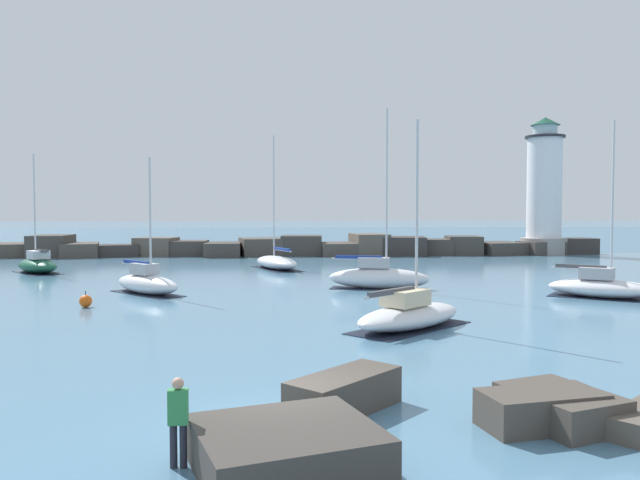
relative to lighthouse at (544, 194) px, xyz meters
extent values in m
plane|color=teal|center=(-30.29, -53.49, -6.64)|extent=(600.00, 600.00, 0.00)
cube|color=teal|center=(-30.29, 60.00, -6.64)|extent=(400.00, 116.00, 0.01)
cube|color=#4C443D|center=(-56.83, 0.80, -5.94)|extent=(5.91, 6.38, 1.41)
cube|color=#423D38|center=(-53.14, -0.02, -5.50)|extent=(3.85, 5.42, 2.29)
cube|color=#4C443D|center=(-50.24, -0.07, -5.92)|extent=(4.81, 6.15, 1.45)
cube|color=#383330|center=(-46.42, 0.16, -6.02)|extent=(4.82, 4.07, 1.25)
cube|color=brown|center=(-42.51, 0.69, -5.66)|extent=(4.69, 4.16, 1.96)
cube|color=#423D38|center=(-39.20, 0.79, -5.83)|extent=(4.21, 3.97, 1.62)
cube|color=#423D38|center=(-35.35, -0.48, -5.91)|extent=(3.81, 5.26, 1.46)
cube|color=#4C443D|center=(-31.27, 0.65, -5.71)|extent=(5.23, 5.84, 1.86)
cube|color=#423D38|center=(-26.93, 0.40, -5.57)|extent=(4.68, 4.65, 2.15)
cube|color=#4C443D|center=(-23.16, -0.02, -5.96)|extent=(4.17, 5.81, 1.37)
cube|color=brown|center=(-19.61, 0.03, -5.49)|extent=(3.96, 5.38, 2.32)
cube|color=#383330|center=(-16.14, -0.38, -5.64)|extent=(5.83, 5.56, 2.00)
cube|color=#423D38|center=(-12.40, 0.09, -5.78)|extent=(4.62, 4.50, 1.72)
cube|color=#423D38|center=(-9.09, 0.02, -5.62)|extent=(4.10, 4.82, 2.04)
cube|color=#423D38|center=(-4.97, 0.35, -5.97)|extent=(5.99, 6.19, 1.34)
cube|color=#423D38|center=(-0.51, -0.49, -5.93)|extent=(4.71, 4.48, 1.44)
cube|color=#383330|center=(3.51, 0.30, -5.76)|extent=(4.81, 3.43, 1.76)
cylinder|color=gray|center=(0.00, 0.00, -5.74)|extent=(5.04, 5.04, 1.80)
cylinder|color=white|center=(0.00, 0.00, 0.68)|extent=(3.73, 3.73, 11.05)
cylinder|color=#232328|center=(0.00, 0.00, 6.33)|extent=(4.30, 4.30, 0.25)
cylinder|color=silver|center=(0.00, 0.00, 7.03)|extent=(2.61, 2.61, 1.15)
cone|color=#194C38|center=(0.00, 0.00, 8.06)|extent=(3.17, 3.17, 0.90)
cube|color=#4C443D|center=(-28.63, -52.52, -6.20)|extent=(3.04, 3.03, 0.90)
cube|color=#423D38|center=(-30.09, -55.85, -6.22)|extent=(3.88, 3.65, 0.84)
cube|color=#4C443D|center=(-24.44, -53.97, -6.24)|extent=(2.83, 1.75, 0.80)
cube|color=#4C443D|center=(-23.91, -53.75, -6.27)|extent=(2.52, 2.91, 0.74)
ellipsoid|color=silver|center=(-29.86, -15.57, -6.11)|extent=(4.56, 7.29, 1.07)
cube|color=black|center=(-29.86, -15.57, -6.63)|extent=(4.40, 6.95, 0.03)
cylinder|color=silver|center=(-30.04, -15.08, -0.58)|extent=(0.12, 0.12, 9.99)
cylinder|color=#BCBCC1|center=(-29.38, -16.86, -5.03)|extent=(1.40, 3.60, 0.10)
cube|color=navy|center=(-29.38, -16.86, -4.93)|extent=(1.30, 3.10, 0.20)
ellipsoid|color=white|center=(-24.71, -42.22, -6.16)|extent=(6.07, 5.78, 0.96)
cube|color=black|center=(-24.71, -42.22, -6.63)|extent=(5.82, 5.54, 0.03)
cube|color=beige|center=(-24.94, -42.42, -5.37)|extent=(2.21, 2.17, 0.64)
cylinder|color=silver|center=(-24.37, -41.91, -1.92)|extent=(0.12, 0.12, 7.54)
cylinder|color=#BCBCC1|center=(-25.61, -43.02, -5.14)|extent=(2.55, 2.29, 0.10)
cube|color=#4C4C51|center=(-25.61, -43.02, -5.04)|extent=(2.24, 2.03, 0.20)
ellipsoid|color=white|center=(-23.72, -29.36, -6.00)|extent=(6.44, 3.34, 1.29)
cube|color=black|center=(-23.72, -29.36, -6.63)|extent=(6.13, 3.23, 0.03)
cube|color=#B2B2B7|center=(-24.02, -29.28, -5.03)|extent=(2.05, 1.41, 0.64)
cylinder|color=silver|center=(-23.27, -29.49, -0.51)|extent=(0.12, 0.12, 9.69)
cylinder|color=#BCBCC1|center=(-24.92, -29.02, -4.80)|extent=(3.31, 1.03, 0.10)
cube|color=navy|center=(-24.92, -29.02, -4.70)|extent=(2.84, 0.99, 0.20)
ellipsoid|color=white|center=(-37.46, -30.55, -6.09)|extent=(5.11, 5.38, 1.11)
cube|color=black|center=(-37.46, -30.55, -6.63)|extent=(4.89, 5.14, 0.03)
cube|color=#B2B2B7|center=(-37.65, -30.34, -5.22)|extent=(1.86, 1.91, 0.64)
cylinder|color=silver|center=(-37.18, -30.87, -2.17)|extent=(0.12, 0.12, 6.73)
cylinder|color=#BCBCC1|center=(-38.22, -29.71, -4.99)|extent=(2.17, 2.37, 0.10)
cube|color=navy|center=(-38.22, -29.71, -4.89)|extent=(1.93, 2.09, 0.20)
ellipsoid|color=#195138|center=(-48.32, -17.39, -6.09)|extent=(5.07, 5.62, 1.10)
cube|color=black|center=(-48.32, -17.39, -6.63)|extent=(4.87, 5.38, 0.03)
cube|color=silver|center=(-48.16, -17.61, -5.22)|extent=(1.99, 2.04, 0.64)
cylinder|color=silver|center=(-48.56, -17.08, -1.49)|extent=(0.12, 0.12, 8.09)
cylinder|color=#BCBCC1|center=(-47.67, -18.24, -4.99)|extent=(1.85, 2.37, 0.10)
cube|color=#4C4C51|center=(-47.67, -18.24, -4.89)|extent=(1.66, 2.09, 0.20)
ellipsoid|color=white|center=(-12.11, -34.21, -6.13)|extent=(5.97, 5.31, 1.02)
cube|color=black|center=(-12.11, -34.21, -6.63)|extent=(5.72, 5.11, 0.03)
cube|color=#B2B2B7|center=(-12.33, -34.04, -5.30)|extent=(2.15, 2.07, 0.64)
cylinder|color=silver|center=(-11.77, -34.47, -1.28)|extent=(0.12, 0.12, 8.69)
cylinder|color=#BCBCC1|center=(-13.02, -33.53, -5.07)|extent=(2.56, 1.96, 0.10)
cube|color=#4C4C51|center=(-13.02, -33.53, -4.97)|extent=(2.25, 1.76, 0.20)
sphere|color=#EA5914|center=(-39.50, -35.49, -6.34)|extent=(0.62, 0.62, 0.62)
cylinder|color=black|center=(-39.50, -35.49, -5.93)|extent=(0.04, 0.04, 0.20)
cylinder|color=#282833|center=(-32.17, -55.51, -6.23)|extent=(0.14, 0.14, 0.82)
cylinder|color=#282833|center=(-31.99, -55.51, -6.23)|extent=(0.14, 0.14, 0.82)
cube|color=#338C4C|center=(-32.08, -55.51, -5.50)|extent=(0.36, 0.22, 0.65)
sphere|color=tan|center=(-32.08, -55.51, -5.06)|extent=(0.22, 0.22, 0.22)
camera|label=1|loc=(-30.38, -67.03, -1.89)|focal=35.00mm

